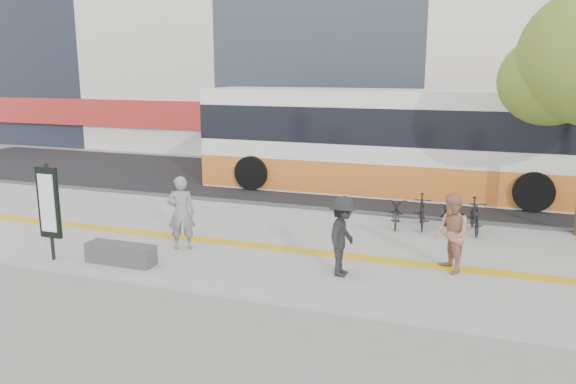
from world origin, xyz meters
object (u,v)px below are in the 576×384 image
(bench, at_px, (121,254))
(pedestrian_tan, at_px, (451,233))
(signboard, at_px, (49,204))
(seated_woman, at_px, (181,213))
(pedestrian_dark, at_px, (343,236))
(bus, at_px, (390,144))

(bench, bearing_deg, pedestrian_tan, 15.89)
(signboard, xyz_separation_m, pedestrian_tan, (8.47, 2.26, -0.45))
(seated_woman, distance_m, pedestrian_tan, 6.16)
(bench, distance_m, pedestrian_tan, 7.16)
(bench, height_order, pedestrian_dark, pedestrian_dark)
(bench, xyz_separation_m, pedestrian_tan, (6.87, 1.95, 0.62))
(bench, relative_size, pedestrian_tan, 0.95)
(signboard, height_order, pedestrian_tan, signboard)
(seated_woman, distance_m, pedestrian_dark, 4.07)
(bus, bearing_deg, pedestrian_dark, -85.97)
(pedestrian_tan, bearing_deg, signboard, -104.93)
(seated_woman, bearing_deg, pedestrian_dark, 148.17)
(seated_woman, relative_size, pedestrian_tan, 1.05)
(bench, relative_size, bus, 0.12)
(bench, xyz_separation_m, pedestrian_dark, (4.78, 0.97, 0.61))
(signboard, relative_size, pedestrian_tan, 1.31)
(seated_woman, xyz_separation_m, pedestrian_dark, (4.05, -0.43, -0.05))
(signboard, bearing_deg, pedestrian_tan, 14.95)
(bus, relative_size, pedestrian_dark, 7.89)
(bus, relative_size, pedestrian_tan, 7.87)
(pedestrian_tan, xyz_separation_m, pedestrian_dark, (-2.09, -0.98, -0.00))
(bus, bearing_deg, seated_woman, -112.48)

